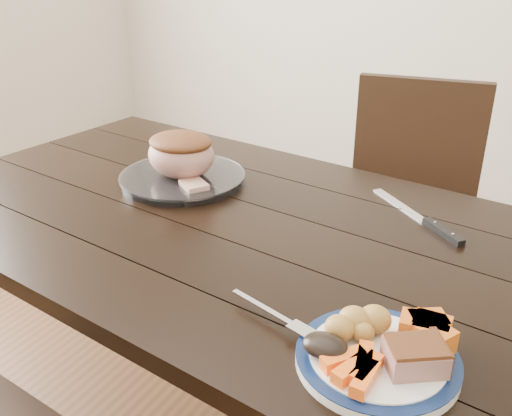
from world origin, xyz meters
The scene contains 14 objects.
dining_table centered at (0.00, 0.00, 0.66)m, with size 1.70×1.08×0.75m.
chair_far centered at (0.24, 0.74, 0.52)m, with size 0.48×0.49×0.93m.
dinner_plate centered at (0.45, -0.32, 0.76)m, with size 0.25×0.25×0.02m, color white.
plate_rim centered at (0.45, -0.32, 0.77)m, with size 0.25×0.25×0.02m, color #0D1D41.
serving_platter centered at (-0.22, 0.12, 0.76)m, with size 0.32×0.32×0.02m, color white.
pork_slice centered at (0.51, -0.33, 0.79)m, with size 0.08×0.06×0.04m, color #A77266.
roasted_potatoes centered at (0.41, -0.29, 0.79)m, with size 0.09×0.09×0.04m.
carrot_batons centered at (0.44, -0.38, 0.78)m, with size 0.08×0.11×0.02m.
pumpkin_wedges centered at (0.51, -0.26, 0.79)m, with size 0.09×0.09×0.04m.
dark_mushroom centered at (0.39, -0.36, 0.79)m, with size 0.07×0.05×0.03m, color black.
fork centered at (0.28, -0.31, 0.77)m, with size 0.18×0.07×0.00m.
roast_joint centered at (-0.22, 0.12, 0.82)m, with size 0.18×0.15×0.12m, color tan.
cut_slice centered at (-0.14, 0.07, 0.78)m, with size 0.07×0.06×0.02m, color tan.
carving_knife centered at (0.42, 0.18, 0.76)m, with size 0.26×0.22×0.01m.
Camera 1 is at (0.62, -1.00, 1.33)m, focal length 40.00 mm.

